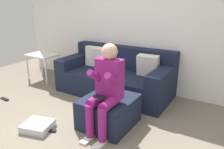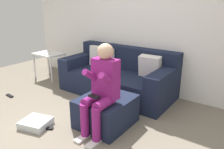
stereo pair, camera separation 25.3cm
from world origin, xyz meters
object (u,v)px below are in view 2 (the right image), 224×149
ottoman (106,111)px  person_seated (101,87)px  remote_by_storage_bin (48,128)px  remote_under_side_table (10,96)px  storage_bin (36,123)px  couch_sectional (119,76)px  side_table (49,57)px

ottoman → person_seated: (0.07, -0.18, 0.44)m
remote_by_storage_bin → remote_under_side_table: same height
storage_bin → remote_under_side_table: storage_bin is taller
ottoman → couch_sectional: bearing=115.5°
couch_sectional → storage_bin: (-0.26, -1.67, -0.27)m
couch_sectional → person_seated: 1.40m
side_table → ottoman: bearing=-21.3°
couch_sectional → person_seated: size_ratio=1.76×
ottoman → side_table: side_table is taller
couch_sectional → remote_by_storage_bin: 1.65m
remote_by_storage_bin → person_seated: bearing=0.8°
storage_bin → side_table: (-1.46, 1.48, 0.43)m
remote_by_storage_bin → remote_under_side_table: 1.48m
side_table → storage_bin: bearing=-45.3°
person_seated → storage_bin: (-0.83, -0.43, -0.59)m
storage_bin → side_table: size_ratio=0.59×
person_seated → remote_by_storage_bin: size_ratio=8.25×
ottoman → storage_bin: (-0.76, -0.61, -0.15)m
couch_sectional → ottoman: (0.50, -1.05, -0.12)m
remote_by_storage_bin → remote_under_side_table: size_ratio=0.76×
storage_bin → side_table: 2.12m
storage_bin → side_table: bearing=134.7°
side_table → remote_by_storage_bin: (1.65, -1.43, -0.47)m
storage_bin → remote_under_side_table: 1.30m
remote_under_side_table → side_table: bearing=105.5°
ottoman → remote_under_side_table: ottoman is taller
couch_sectional → ottoman: 1.17m
person_seated → storage_bin: person_seated is taller
person_seated → remote_under_side_table: person_seated is taller
ottoman → remote_under_side_table: bearing=-172.7°
ottoman → person_seated: size_ratio=0.63×
ottoman → remote_under_side_table: 2.03m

